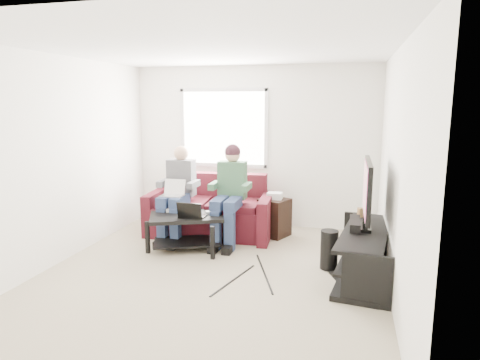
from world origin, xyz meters
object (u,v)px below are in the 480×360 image
(tv, at_px, (367,190))
(sofa, at_px, (211,212))
(tv_stand, at_px, (364,256))
(coffee_table, at_px, (187,224))
(end_table, at_px, (274,216))
(subwoofer, at_px, (329,250))

(tv, bearing_deg, sofa, 155.21)
(tv_stand, relative_size, tv, 1.56)
(coffee_table, xyz_separation_m, tv_stand, (2.35, -0.35, -0.12))
(coffee_table, distance_m, end_table, 1.41)
(sofa, xyz_separation_m, subwoofer, (1.86, -1.03, -0.09))
(tv, bearing_deg, coffee_table, 174.05)
(subwoofer, bearing_deg, coffee_table, 173.37)
(sofa, height_order, tv, tv)
(tv, height_order, end_table, tv)
(coffee_table, bearing_deg, tv_stand, -8.34)
(coffee_table, xyz_separation_m, tv, (2.35, -0.25, 0.64))
(tv_stand, distance_m, tv, 0.77)
(tv, relative_size, subwoofer, 2.27)
(tv_stand, xyz_separation_m, tv, (-0.00, 0.10, 0.76))
(sofa, xyz_separation_m, coffee_table, (-0.09, -0.80, 0.03))
(tv, distance_m, end_table, 1.87)
(tv_stand, bearing_deg, subwoofer, 163.79)
(coffee_table, relative_size, subwoofer, 2.35)
(end_table, bearing_deg, coffee_table, -139.56)
(end_table, bearing_deg, subwoofer, -52.49)
(subwoofer, xyz_separation_m, end_table, (-0.87, 1.14, 0.06))
(tv_stand, relative_size, subwoofer, 3.54)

